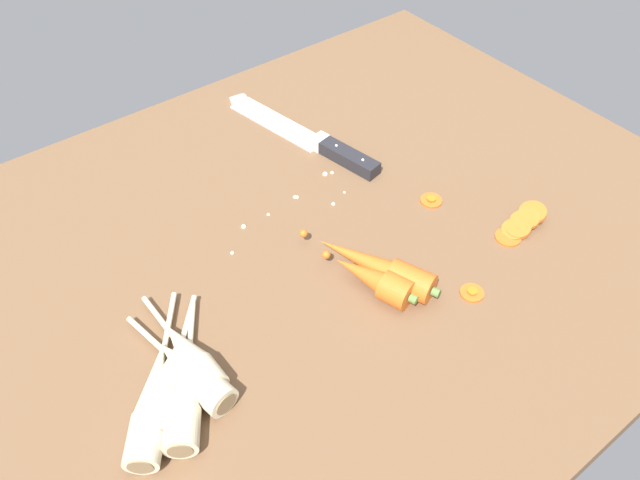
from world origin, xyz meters
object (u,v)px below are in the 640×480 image
(chefs_knife, at_px, (295,130))
(carrot_slice_stray_near, at_px, (472,292))
(whole_carrot_second, at_px, (375,279))
(carrot_slice_stray_mid, at_px, (431,200))
(parsnip_front, at_px, (168,381))
(parsnip_mid_left, at_px, (190,356))
(carrot_slice_stack, at_px, (521,224))
(parsnip_outer, at_px, (185,395))
(parsnip_mid_right, at_px, (191,373))
(parsnip_back, at_px, (153,400))
(whole_carrot, at_px, (378,267))

(chefs_knife, xyz_separation_m, carrot_slice_stray_near, (-0.02, -0.43, -0.00))
(whole_carrot_second, relative_size, carrot_slice_stray_mid, 4.22)
(parsnip_front, distance_m, parsnip_mid_left, 0.04)
(parsnip_front, bearing_deg, chefs_knife, 37.98)
(chefs_knife, relative_size, carrot_slice_stack, 3.66)
(chefs_knife, xyz_separation_m, whole_carrot_second, (-0.12, -0.35, 0.01))
(parsnip_outer, xyz_separation_m, carrot_slice_stray_near, (0.38, -0.09, -0.02))
(parsnip_outer, bearing_deg, parsnip_mid_right, 46.01)
(parsnip_front, xyz_separation_m, parsnip_mid_left, (0.04, 0.02, 0.00))
(whole_carrot_second, distance_m, parsnip_back, 0.32)
(parsnip_mid_right, distance_m, carrot_slice_stray_mid, 0.45)
(chefs_knife, xyz_separation_m, parsnip_front, (-0.41, -0.32, 0.01))
(parsnip_front, bearing_deg, parsnip_back, -156.56)
(parsnip_mid_left, bearing_deg, whole_carrot, -6.29)
(parsnip_back, xyz_separation_m, carrot_slice_stack, (0.56, -0.06, -0.01))
(whole_carrot_second, xyz_separation_m, parsnip_outer, (-0.28, 0.00, -0.00))
(whole_carrot, distance_m, parsnip_mid_right, 0.28)
(parsnip_mid_left, xyz_separation_m, parsnip_outer, (-0.03, -0.04, -0.00))
(parsnip_front, bearing_deg, whole_carrot_second, -5.71)
(parsnip_front, xyz_separation_m, carrot_slice_stack, (0.54, -0.07, -0.01))
(whole_carrot_second, bearing_deg, chefs_knife, 71.08)
(chefs_knife, height_order, carrot_slice_stray_near, chefs_knife)
(parsnip_back, bearing_deg, parsnip_outer, -26.82)
(carrot_slice_stray_mid, bearing_deg, parsnip_mid_left, -175.38)
(chefs_knife, xyz_separation_m, parsnip_back, (-0.44, -0.33, 0.01))
(parsnip_mid_left, bearing_deg, parsnip_front, -157.65)
(whole_carrot_second, bearing_deg, carrot_slice_stack, -9.90)
(parsnip_front, bearing_deg, parsnip_mid_left, 22.35)
(whole_carrot, relative_size, carrot_slice_stray_mid, 6.00)
(parsnip_mid_right, height_order, parsnip_outer, same)
(carrot_slice_stack, bearing_deg, whole_carrot, 165.95)
(parsnip_back, bearing_deg, parsnip_front, 23.44)
(parsnip_mid_left, bearing_deg, whole_carrot_second, -9.86)
(parsnip_front, bearing_deg, parsnip_outer, -77.23)
(parsnip_mid_right, relative_size, carrot_slice_stray_mid, 5.57)
(whole_carrot_second, distance_m, parsnip_mid_right, 0.26)
(parsnip_mid_left, height_order, parsnip_back, same)
(whole_carrot, height_order, parsnip_outer, whole_carrot)
(parsnip_front, height_order, parsnip_outer, same)
(whole_carrot_second, xyz_separation_m, carrot_slice_stray_near, (0.10, -0.09, -0.02))
(whole_carrot_second, xyz_separation_m, parsnip_front, (-0.29, 0.03, -0.00))
(whole_carrot, relative_size, carrot_slice_stack, 2.14)
(parsnip_outer, bearing_deg, chefs_knife, 40.70)
(parsnip_front, bearing_deg, parsnip_mid_right, -12.81)
(chefs_knife, distance_m, parsnip_back, 0.55)
(whole_carrot, distance_m, parsnip_front, 0.31)
(parsnip_mid_left, bearing_deg, chefs_knife, 39.25)
(chefs_knife, distance_m, carrot_slice_stray_near, 0.44)
(carrot_slice_stack, distance_m, carrot_slice_stray_mid, 0.14)
(parsnip_mid_left, distance_m, parsnip_back, 0.07)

